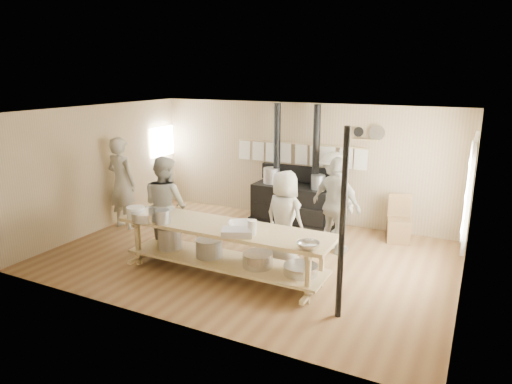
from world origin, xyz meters
TOP-DOWN VIEW (x-y plane):
  - ground at (0.00, 0.00)m, footprint 7.00×7.00m
  - room_shell at (0.00, 0.00)m, footprint 7.00×7.00m
  - window_right at (3.47, 0.60)m, footprint 0.09×1.50m
  - left_opening at (-3.45, 2.00)m, footprint 0.00×0.90m
  - stove at (-0.01, 2.12)m, footprint 1.90×0.75m
  - towel_rail at (-0.00, 2.40)m, footprint 3.00×0.04m
  - back_wall_shelf at (1.46, 2.43)m, footprint 0.63×0.14m
  - prep_table at (-0.01, -0.90)m, footprint 3.60×0.90m
  - support_post at (2.05, -1.35)m, footprint 0.08×0.08m
  - cook_far_left at (-3.15, 0.21)m, footprint 0.74×0.51m
  - cook_left at (-1.48, -0.49)m, footprint 1.01×0.87m
  - cook_center at (0.64, 0.05)m, footprint 0.91×0.72m
  - cook_right at (1.31, 0.88)m, footprint 1.14×0.80m
  - cook_by_window at (0.93, 1.91)m, footprint 1.26×1.04m
  - chair at (2.26, 1.97)m, footprint 0.52×0.52m
  - bowl_white_a at (-1.20, -1.11)m, footprint 0.36×0.36m
  - bowl_steel_a at (-1.55, -0.95)m, footprint 0.40×0.40m
  - bowl_white_b at (0.30, -0.88)m, footprint 0.56×0.56m
  - bowl_steel_b at (1.55, -1.23)m, footprint 0.41×0.41m
  - roasting_pan at (0.40, -1.19)m, footprint 0.55×0.47m
  - mixing_bowl_large at (-1.32, -1.23)m, footprint 0.60×0.60m
  - bucket_galv at (-0.96, -1.23)m, footprint 0.28×0.28m
  - deep_bowl_enamel at (-1.55, -1.20)m, footprint 0.38×0.38m
  - pitcher at (0.58, -1.04)m, footprint 0.17×0.17m

SIDE VIEW (x-z plane):
  - ground at x=0.00m, z-range 0.00..0.00m
  - chair at x=2.26m, z-range -0.19..0.74m
  - prep_table at x=-0.01m, z-range 0.10..0.95m
  - stove at x=-0.01m, z-range -0.78..1.82m
  - cook_center at x=0.64m, z-range 0.00..1.63m
  - cook_by_window at x=0.93m, z-range 0.00..1.69m
  - bowl_white_a at x=-1.20m, z-range 0.85..0.94m
  - cook_right at x=1.31m, z-range 0.00..1.79m
  - bowl_steel_a at x=-1.55m, z-range 0.85..0.94m
  - cook_left at x=-1.48m, z-range 0.00..1.80m
  - bowl_white_b at x=0.30m, z-range 0.85..0.95m
  - bowl_steel_b at x=1.55m, z-range 0.85..0.95m
  - roasting_pan at x=0.40m, z-range 0.85..0.95m
  - mixing_bowl_large at x=-1.32m, z-range 0.85..1.00m
  - deep_bowl_enamel at x=-1.55m, z-range 0.85..1.04m
  - pitcher at x=0.58m, z-range 0.85..1.07m
  - bucket_galv at x=-0.96m, z-range 0.85..1.07m
  - cook_far_left at x=-3.15m, z-range 0.00..1.95m
  - support_post at x=2.05m, z-range 0.00..2.60m
  - window_right at x=3.47m, z-range 0.67..2.33m
  - towel_rail at x=0.00m, z-range 1.31..1.78m
  - left_opening at x=-3.45m, z-range 1.15..2.05m
  - room_shell at x=0.00m, z-range -1.88..5.12m
  - back_wall_shelf at x=1.46m, z-range 1.84..2.17m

